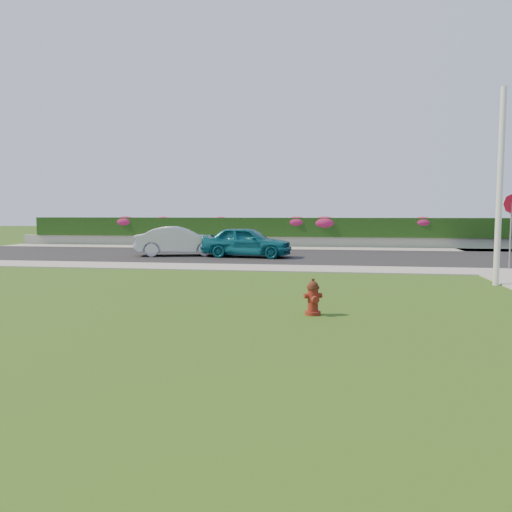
% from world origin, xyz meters
% --- Properties ---
extents(ground, '(120.00, 120.00, 0.00)m').
position_xyz_m(ground, '(0.00, 0.00, 0.00)').
color(ground, black).
rests_on(ground, ground).
extents(street_far, '(26.00, 8.00, 0.04)m').
position_xyz_m(street_far, '(-5.00, 14.00, 0.02)').
color(street_far, black).
rests_on(street_far, ground).
extents(sidewalk_far, '(24.00, 2.00, 0.04)m').
position_xyz_m(sidewalk_far, '(-6.00, 9.00, 0.02)').
color(sidewalk_far, gray).
rests_on(sidewalk_far, ground).
extents(curb_corner, '(2.00, 2.00, 0.04)m').
position_xyz_m(curb_corner, '(7.00, 9.00, 0.02)').
color(curb_corner, gray).
rests_on(curb_corner, ground).
extents(sidewalk_beyond, '(34.00, 2.00, 0.04)m').
position_xyz_m(sidewalk_beyond, '(-1.00, 19.00, 0.02)').
color(sidewalk_beyond, gray).
rests_on(sidewalk_beyond, ground).
extents(retaining_wall, '(34.00, 0.40, 0.60)m').
position_xyz_m(retaining_wall, '(-1.00, 20.50, 0.30)').
color(retaining_wall, gray).
rests_on(retaining_wall, ground).
extents(hedge, '(32.00, 0.90, 1.10)m').
position_xyz_m(hedge, '(-1.00, 20.60, 1.15)').
color(hedge, black).
rests_on(hedge, retaining_wall).
extents(fire_hydrant, '(0.37, 0.35, 0.72)m').
position_xyz_m(fire_hydrant, '(1.02, 1.09, 0.34)').
color(fire_hydrant, '#59120D').
rests_on(fire_hydrant, ground).
extents(sedan_teal, '(4.11, 2.01, 1.35)m').
position_xyz_m(sedan_teal, '(-2.37, 13.03, 0.71)').
color(sedan_teal, '#0D5564').
rests_on(sedan_teal, street_far).
extents(sedan_silver, '(4.24, 2.44, 1.32)m').
position_xyz_m(sedan_silver, '(-5.55, 13.32, 0.70)').
color(sedan_silver, '#B6B8BE').
rests_on(sedan_silver, street_far).
extents(utility_pole, '(0.16, 0.16, 5.36)m').
position_xyz_m(utility_pole, '(5.85, 5.88, 2.68)').
color(utility_pole, silver).
rests_on(utility_pole, ground).
extents(stop_sign, '(0.69, 0.26, 2.67)m').
position_xyz_m(stop_sign, '(7.50, 9.86, 1.99)').
color(stop_sign, slate).
rests_on(stop_sign, ground).
extents(flower_clump_a, '(1.38, 0.89, 0.69)m').
position_xyz_m(flower_clump_a, '(-11.24, 20.50, 1.43)').
color(flower_clump_a, '#A11B59').
rests_on(flower_clump_a, hedge).
extents(flower_clump_b, '(1.08, 0.69, 0.54)m').
position_xyz_m(flower_clump_b, '(-8.84, 20.50, 1.49)').
color(flower_clump_b, '#A11B59').
rests_on(flower_clump_b, hedge).
extents(flower_clump_c, '(1.02, 0.66, 0.51)m').
position_xyz_m(flower_clump_c, '(-5.26, 20.50, 1.50)').
color(flower_clump_c, '#A11B59').
rests_on(flower_clump_c, hedge).
extents(flower_clump_d, '(1.34, 0.86, 0.67)m').
position_xyz_m(flower_clump_d, '(-0.73, 20.50, 1.43)').
color(flower_clump_d, '#A11B59').
rests_on(flower_clump_d, hedge).
extents(flower_clump_e, '(1.52, 0.97, 0.76)m').
position_xyz_m(flower_clump_e, '(0.90, 20.50, 1.40)').
color(flower_clump_e, '#A11B59').
rests_on(flower_clump_e, hedge).
extents(flower_clump_f, '(1.29, 0.83, 0.64)m').
position_xyz_m(flower_clump_f, '(6.33, 20.50, 1.44)').
color(flower_clump_f, '#A11B59').
rests_on(flower_clump_f, hedge).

